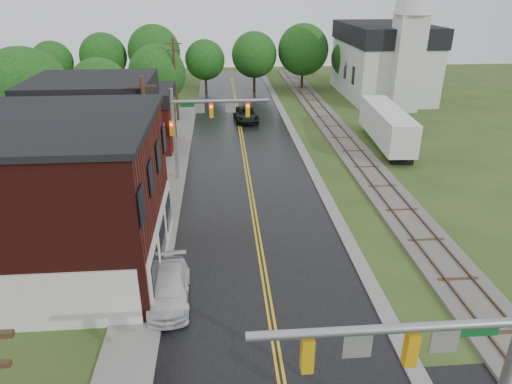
{
  "coord_description": "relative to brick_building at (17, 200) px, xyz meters",
  "views": [
    {
      "loc": [
        -2.03,
        -6.75,
        14.17
      ],
      "look_at": [
        -0.19,
        16.46,
        3.5
      ],
      "focal_mm": 32.0,
      "sensor_mm": 36.0,
      "label": 1
    }
  ],
  "objects": [
    {
      "name": "main_road",
      "position": [
        12.48,
        15.0,
        -4.15
      ],
      "size": [
        10.0,
        90.0,
        0.02
      ],
      "primitive_type": "cube",
      "color": "black",
      "rests_on": "ground"
    },
    {
      "name": "traffic_signal_near",
      "position": [
        15.96,
        -13.0,
        0.82
      ],
      "size": [
        7.34,
        0.3,
        7.2
      ],
      "color": "gray",
      "rests_on": "ground"
    },
    {
      "name": "curb_right",
      "position": [
        17.88,
        20.0,
        -4.15
      ],
      "size": [
        0.8,
        70.0,
        0.12
      ],
      "primitive_type": "cube",
      "color": "gray",
      "rests_on": "ground"
    },
    {
      "name": "yellow_house",
      "position": [
        1.48,
        11.0,
        -0.95
      ],
      "size": [
        8.0,
        7.0,
        6.4
      ],
      "primitive_type": "cube",
      "color": "tan",
      "rests_on": "ground"
    },
    {
      "name": "church",
      "position": [
        32.48,
        38.74,
        1.68
      ],
      "size": [
        10.4,
        18.4,
        20.0
      ],
      "color": "silver",
      "rests_on": "ground"
    },
    {
      "name": "tree_left_c",
      "position": [
        -1.36,
        24.9,
        0.36
      ],
      "size": [
        6.0,
        6.0,
        7.65
      ],
      "color": "black",
      "rests_on": "ground"
    },
    {
      "name": "sidewalk_left",
      "position": [
        6.28,
        10.0,
        -4.15
      ],
      "size": [
        2.4,
        50.0,
        0.12
      ],
      "primitive_type": "cube",
      "color": "gray",
      "rests_on": "ground"
    },
    {
      "name": "pickup_white",
      "position": [
        7.68,
        -3.3,
        -3.46
      ],
      "size": [
        2.17,
        4.87,
        1.39
      ],
      "primitive_type": "imported",
      "rotation": [
        0.0,
        0.0,
        0.05
      ],
      "color": "white",
      "rests_on": "ground"
    },
    {
      "name": "suv_dark",
      "position": [
        13.28,
        28.47,
        -3.41
      ],
      "size": [
        2.83,
        5.5,
        1.48
      ],
      "primitive_type": "imported",
      "rotation": [
        0.0,
        0.0,
        0.07
      ],
      "color": "black",
      "rests_on": "ground"
    },
    {
      "name": "semi_trailer",
      "position": [
        25.88,
        18.37,
        -1.96
      ],
      "size": [
        3.23,
        11.55,
        3.65
      ],
      "color": "black",
      "rests_on": "ground"
    },
    {
      "name": "traffic_signal_far",
      "position": [
        9.01,
        12.0,
        0.82
      ],
      "size": [
        7.34,
        0.43,
        7.2
      ],
      "color": "gray",
      "rests_on": "ground"
    },
    {
      "name": "brick_building",
      "position": [
        0.0,
        0.0,
        0.0
      ],
      "size": [
        14.3,
        10.3,
        8.3
      ],
      "color": "#40120D",
      "rests_on": "ground"
    },
    {
      "name": "utility_pole_b",
      "position": [
        5.68,
        7.0,
        0.57
      ],
      "size": [
        1.8,
        0.28,
        9.0
      ],
      "color": "#382616",
      "rests_on": "ground"
    },
    {
      "name": "tree_left_b",
      "position": [
        -5.36,
        16.9,
        1.57
      ],
      "size": [
        7.6,
        7.6,
        9.69
      ],
      "color": "black",
      "rests_on": "ground"
    },
    {
      "name": "darkred_building",
      "position": [
        2.48,
        20.0,
        -1.95
      ],
      "size": [
        7.0,
        6.0,
        4.4
      ],
      "primitive_type": "cube",
      "color": "#3F0F0C",
      "rests_on": "ground"
    },
    {
      "name": "tree_left_e",
      "position": [
        3.64,
        30.9,
        0.66
      ],
      "size": [
        6.4,
        6.4,
        8.16
      ],
      "color": "black",
      "rests_on": "ground"
    },
    {
      "name": "utility_pole_c",
      "position": [
        5.68,
        29.0,
        0.57
      ],
      "size": [
        1.8,
        0.28,
        9.0
      ],
      "color": "#382616",
      "rests_on": "ground"
    },
    {
      "name": "railroad",
      "position": [
        22.48,
        20.0,
        -4.05
      ],
      "size": [
        3.2,
        80.0,
        0.3
      ],
      "color": "#59544C",
      "rests_on": "ground"
    }
  ]
}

